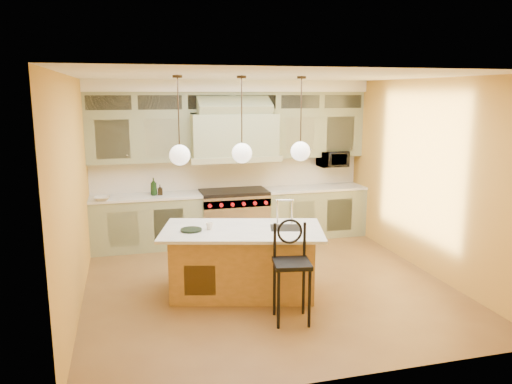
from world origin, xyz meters
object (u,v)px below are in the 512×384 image
object	(u,v)px
range	(234,216)
microwave	(333,159)
kitchen_island	(243,260)
counter_stool	(291,265)

from	to	relation	value
range	microwave	bearing A→B (deg)	3.12
kitchen_island	counter_stool	size ratio (longest dim) A/B	1.92
range	kitchen_island	size ratio (longest dim) A/B	0.52
range	counter_stool	bearing A→B (deg)	-90.47
kitchen_island	counter_stool	bearing A→B (deg)	-53.65
microwave	counter_stool	bearing A→B (deg)	-120.01
counter_stool	microwave	bearing A→B (deg)	69.33
kitchen_island	microwave	bearing A→B (deg)	61.53
range	counter_stool	distance (m)	3.32
range	microwave	distance (m)	2.18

